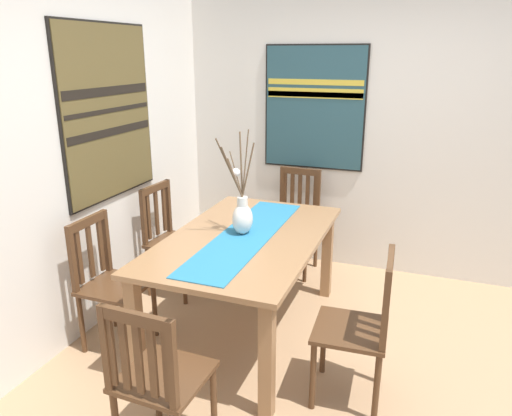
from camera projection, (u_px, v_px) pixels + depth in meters
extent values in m
cube|color=#A37F5B|center=(324.00, 378.00, 3.15)|extent=(6.40, 6.40, 0.03)
cube|color=silver|center=(69.00, 152.00, 3.34)|extent=(6.40, 0.12, 2.70)
cube|color=silver|center=(376.00, 128.00, 4.39)|extent=(0.12, 6.40, 2.70)
cube|color=#8E6642|center=(246.00, 238.00, 3.41)|extent=(1.72, 1.02, 0.03)
cube|color=#8E6642|center=(267.00, 360.00, 2.69)|extent=(0.08, 0.08, 0.74)
cube|color=#8E6642|center=(327.00, 255.00, 4.08)|extent=(0.08, 0.08, 0.74)
cube|color=#8E6642|center=(135.00, 331.00, 2.98)|extent=(0.08, 0.08, 0.74)
cube|color=#8E6642|center=(233.00, 242.00, 4.37)|extent=(0.08, 0.08, 0.74)
cube|color=#236B93|center=(246.00, 235.00, 3.40)|extent=(1.58, 0.36, 0.01)
ellipsoid|color=silver|center=(243.00, 219.00, 3.41)|extent=(0.17, 0.14, 0.22)
cylinder|color=silver|center=(242.00, 201.00, 3.37)|extent=(0.07, 0.07, 0.06)
cylinder|color=brown|center=(232.00, 173.00, 3.27)|extent=(0.12, 0.12, 0.37)
cylinder|color=brown|center=(229.00, 169.00, 3.26)|extent=(0.13, 0.15, 0.43)
cylinder|color=brown|center=(235.00, 178.00, 3.32)|extent=(0.04, 0.10, 0.28)
cylinder|color=brown|center=(245.00, 164.00, 3.32)|extent=(0.08, 0.03, 0.46)
cylinder|color=brown|center=(248.00, 170.00, 3.31)|extent=(0.07, 0.08, 0.38)
cylinder|color=brown|center=(236.00, 174.00, 3.37)|extent=(0.09, 0.13, 0.30)
cylinder|color=brown|center=(241.00, 164.00, 3.35)|extent=(0.13, 0.07, 0.44)
sphere|color=white|center=(236.00, 173.00, 3.33)|extent=(0.06, 0.06, 0.06)
cube|color=#4C301C|center=(293.00, 226.00, 4.52)|extent=(0.43, 0.43, 0.03)
cylinder|color=#4C301C|center=(305.00, 259.00, 4.37)|extent=(0.04, 0.04, 0.44)
cylinder|color=#4C301C|center=(268.00, 253.00, 4.50)|extent=(0.04, 0.04, 0.44)
cylinder|color=#4C301C|center=(316.00, 245.00, 4.69)|extent=(0.04, 0.04, 0.44)
cylinder|color=#4C301C|center=(281.00, 240.00, 4.82)|extent=(0.04, 0.04, 0.44)
cube|color=#4C301C|center=(318.00, 196.00, 4.54)|extent=(0.04, 0.04, 0.50)
cube|color=#4C301C|center=(282.00, 192.00, 4.67)|extent=(0.04, 0.04, 0.50)
cube|color=#4C301C|center=(301.00, 171.00, 4.54)|extent=(0.05, 0.38, 0.06)
cube|color=#4C301C|center=(315.00, 197.00, 4.56)|extent=(0.02, 0.04, 0.41)
cube|color=#4C301C|center=(307.00, 196.00, 4.58)|extent=(0.02, 0.04, 0.41)
cube|color=#4C301C|center=(300.00, 195.00, 4.61)|extent=(0.02, 0.04, 0.41)
cube|color=#4C301C|center=(292.00, 195.00, 4.64)|extent=(0.02, 0.04, 0.41)
cube|color=#4C301C|center=(285.00, 194.00, 4.67)|extent=(0.02, 0.04, 0.41)
cube|color=#4C301C|center=(177.00, 242.00, 4.14)|extent=(0.45, 0.45, 0.03)
cylinder|color=#4C301C|center=(206.00, 263.00, 4.30)|extent=(0.04, 0.04, 0.44)
cylinder|color=#4C301C|center=(184.00, 279.00, 3.98)|extent=(0.04, 0.04, 0.44)
cylinder|color=#4C301C|center=(172.00, 256.00, 4.44)|extent=(0.04, 0.04, 0.44)
cylinder|color=#4C301C|center=(149.00, 272.00, 4.12)|extent=(0.04, 0.04, 0.44)
cube|color=#4C301C|center=(168.00, 206.00, 4.29)|extent=(0.04, 0.04, 0.48)
cube|color=#4C301C|center=(144.00, 218.00, 3.98)|extent=(0.04, 0.04, 0.48)
cube|color=#4C301C|center=(155.00, 188.00, 4.07)|extent=(0.38, 0.06, 0.06)
cube|color=#4C301C|center=(164.00, 209.00, 4.24)|extent=(0.04, 0.02, 0.39)
cube|color=#4C301C|center=(157.00, 213.00, 4.14)|extent=(0.04, 0.02, 0.39)
cube|color=#4C301C|center=(148.00, 217.00, 4.04)|extent=(0.04, 0.02, 0.39)
cube|color=#4C301C|center=(116.00, 286.00, 3.36)|extent=(0.42, 0.42, 0.03)
cylinder|color=#4C301C|center=(155.00, 308.00, 3.53)|extent=(0.04, 0.04, 0.44)
cylinder|color=#4C301C|center=(126.00, 334.00, 3.21)|extent=(0.04, 0.04, 0.44)
cylinder|color=#4C301C|center=(114.00, 300.00, 3.65)|extent=(0.04, 0.04, 0.44)
cylinder|color=#4C301C|center=(82.00, 324.00, 3.33)|extent=(0.04, 0.04, 0.44)
cube|color=#4C301C|center=(106.00, 241.00, 3.51)|extent=(0.04, 0.04, 0.47)
cube|color=#4C301C|center=(72.00, 260.00, 3.19)|extent=(0.04, 0.04, 0.47)
cube|color=#4C301C|center=(87.00, 222.00, 3.28)|extent=(0.38, 0.03, 0.06)
cube|color=#4C301C|center=(101.00, 246.00, 3.45)|extent=(0.04, 0.02, 0.38)
cube|color=#4C301C|center=(90.00, 252.00, 3.35)|extent=(0.04, 0.02, 0.38)
cube|color=#4C301C|center=(79.00, 258.00, 3.25)|extent=(0.04, 0.02, 0.38)
cube|color=#4C301C|center=(164.00, 376.00, 2.43)|extent=(0.43, 0.43, 0.03)
cylinder|color=#4C301C|center=(157.00, 385.00, 2.72)|extent=(0.04, 0.04, 0.44)
cylinder|color=#4C301C|center=(214.00, 401.00, 2.59)|extent=(0.04, 0.04, 0.44)
cube|color=#4C301C|center=(106.00, 348.00, 2.25)|extent=(0.04, 0.04, 0.45)
cube|color=#4C301C|center=(173.00, 366.00, 2.12)|extent=(0.04, 0.04, 0.45)
cube|color=#4C301C|center=(135.00, 318.00, 2.13)|extent=(0.04, 0.38, 0.06)
cube|color=#4C301C|center=(111.00, 352.00, 2.25)|extent=(0.02, 0.04, 0.36)
cube|color=#4C301C|center=(125.00, 356.00, 2.22)|extent=(0.02, 0.04, 0.36)
cube|color=#4C301C|center=(139.00, 359.00, 2.19)|extent=(0.02, 0.04, 0.36)
cube|color=#4C301C|center=(153.00, 363.00, 2.16)|extent=(0.02, 0.04, 0.36)
cube|color=#4C301C|center=(167.00, 367.00, 2.14)|extent=(0.02, 0.04, 0.36)
cube|color=#4C301C|center=(350.00, 330.00, 2.84)|extent=(0.44, 0.44, 0.03)
cylinder|color=#4C301C|center=(313.00, 376.00, 2.80)|extent=(0.04, 0.04, 0.44)
cylinder|color=#4C301C|center=(323.00, 342.00, 3.12)|extent=(0.04, 0.04, 0.44)
cylinder|color=#4C301C|center=(376.00, 388.00, 2.69)|extent=(0.04, 0.04, 0.44)
cylinder|color=#4C301C|center=(380.00, 352.00, 3.02)|extent=(0.04, 0.04, 0.44)
cube|color=#4C301C|center=(385.00, 312.00, 2.54)|extent=(0.04, 0.04, 0.48)
cube|color=#4C301C|center=(389.00, 282.00, 2.87)|extent=(0.04, 0.04, 0.48)
cube|color=#4C301C|center=(390.00, 262.00, 2.64)|extent=(0.38, 0.05, 0.06)
cube|color=#4C301C|center=(386.00, 310.00, 2.59)|extent=(0.04, 0.02, 0.39)
cube|color=#4C301C|center=(387.00, 302.00, 2.67)|extent=(0.04, 0.02, 0.39)
cube|color=#4C301C|center=(387.00, 295.00, 2.75)|extent=(0.04, 0.02, 0.39)
cube|color=#4C301C|center=(388.00, 288.00, 2.83)|extent=(0.04, 0.02, 0.39)
cube|color=black|center=(107.00, 113.00, 3.59)|extent=(1.04, 0.04, 1.28)
cube|color=brown|center=(110.00, 113.00, 3.58)|extent=(1.01, 0.01, 1.25)
cube|color=black|center=(110.00, 110.00, 3.58)|extent=(0.98, 0.00, 0.03)
cube|color=black|center=(108.00, 91.00, 3.53)|extent=(0.98, 0.00, 0.06)
cube|color=black|center=(112.00, 132.00, 3.62)|extent=(0.98, 0.00, 0.06)
cube|color=black|center=(314.00, 108.00, 4.47)|extent=(0.04, 0.95, 1.13)
cube|color=#284C56|center=(314.00, 108.00, 4.45)|extent=(0.01, 0.92, 1.10)
cube|color=gold|center=(314.00, 95.00, 4.41)|extent=(0.00, 0.89, 0.05)
cube|color=gold|center=(314.00, 93.00, 4.40)|extent=(0.00, 0.89, 0.09)
cube|color=gold|center=(315.00, 82.00, 4.37)|extent=(0.00, 0.89, 0.05)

